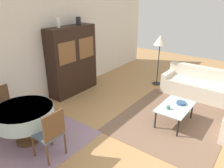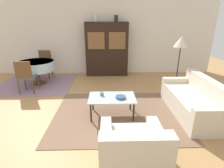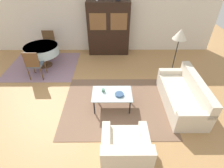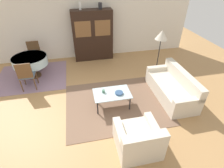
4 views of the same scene
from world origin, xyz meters
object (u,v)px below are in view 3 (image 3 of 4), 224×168
Objects in this scene: bowl at (119,94)px; cup at (103,90)px; dining_chair_far at (49,42)px; floor_lamp at (180,36)px; dining_table at (42,50)px; armchair at (125,150)px; dining_chair_near at (34,63)px; coffee_table at (112,95)px; display_cabinet at (109,29)px; couch at (183,96)px.

cup is at bearing 160.78° from bowl.
dining_chair_far is at bearing 130.89° from bowl.
dining_chair_far is 0.60× the size of floor_lamp.
cup is (2.19, -2.05, -0.12)m from dining_table.
dining_table is 3.40m from bowl.
dining_chair_far is (-2.65, 4.41, 0.26)m from armchair.
dining_table is 0.80m from dining_chair_near.
coffee_table is 2.76m from dining_chair_near.
coffee_table is at bearing -87.93° from display_cabinet.
dining_chair_near reaches higher than cup.
coffee_table is (-1.85, -0.06, 0.11)m from couch.
floor_lamp is at bearing -41.02° from display_cabinet.
display_cabinet is 2.54m from dining_table.
dining_table is at bearing 90.00° from dining_chair_far.
couch is 1.86m from coffee_table.
coffee_table is 2.56m from floor_lamp.
dining_chair_far is at bearing 160.33° from floor_lamp.
cup is (-2.15, -1.30, -0.90)m from floor_lamp.
display_cabinet is at bearing 138.98° from floor_lamp.
bowl is (-0.07, 1.43, 0.18)m from armchair.
armchair is at bearing -46.82° from dining_chair_near.
couch is at bearing 146.14° from dining_chair_far.
dining_chair_near is 1.59m from dining_chair_far.
dining_chair_far is at bearing 121.01° from armchair.
floor_lamp is at bearing 31.13° from cup.
bowl is (2.59, -1.40, -0.08)m from dining_chair_near.
floor_lamp is (0.07, 1.31, 1.09)m from couch.
display_cabinet is 9.06× the size of bowl.
floor_lamp is at bearing -3.22° from couch.
floor_lamp is (4.34, 0.04, 0.84)m from dining_chair_near.
coffee_table is 3.22m from dining_table.
armchair reaches higher than dining_table.
dining_chair_far is at bearing 90.00° from dining_table.
bowl is at bearing -40.30° from dining_table.
bowl is at bearing -140.55° from floor_lamp.
dining_chair_near is at bearing 73.37° from couch.
cup is at bearing 127.51° from dining_chair_far.
floor_lamp is 2.44m from bowl.
floor_lamp is (4.34, -1.55, 0.84)m from dining_chair_far.
dining_chair_near is at bearing -90.00° from dining_table.
floor_lamp reaches higher than armchair.
couch is 5.14m from dining_chair_far.
couch is 2.08m from cup.
armchair is 0.78× the size of dining_table.
armchair is at bearing -120.43° from floor_lamp.
coffee_table is at bearing -29.06° from dining_chair_near.
coffee_table is at bearing -144.52° from floor_lamp.
armchair is at bearing -53.76° from dining_table.
floor_lamp is at bearing 59.57° from armchair.
couch reaches higher than cup.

